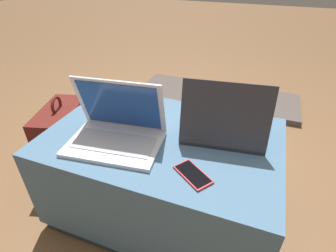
{
  "coord_description": "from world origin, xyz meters",
  "views": [
    {
      "loc": [
        0.35,
        -0.84,
        1.1
      ],
      "look_at": [
        0.04,
        -0.04,
        0.53
      ],
      "focal_mm": 28.0,
      "sensor_mm": 36.0,
      "label": 1
    }
  ],
  "objects_px": {
    "laptop_far": "(223,126)",
    "backpack": "(64,141)",
    "laptop_near": "(117,130)",
    "cell_phone": "(193,174)"
  },
  "relations": [
    {
      "from": "cell_phone",
      "to": "backpack",
      "type": "bearing_deg",
      "value": 107.93
    },
    {
      "from": "laptop_near",
      "to": "cell_phone",
      "type": "xyz_separation_m",
      "value": [
        0.35,
        -0.09,
        -0.05
      ]
    },
    {
      "from": "backpack",
      "to": "laptop_near",
      "type": "bearing_deg",
      "value": 54.13
    },
    {
      "from": "cell_phone",
      "to": "backpack",
      "type": "distance_m",
      "value": 0.92
    },
    {
      "from": "laptop_near",
      "to": "cell_phone",
      "type": "bearing_deg",
      "value": -21.28
    },
    {
      "from": "cell_phone",
      "to": "backpack",
      "type": "relative_size",
      "value": 0.32
    },
    {
      "from": "laptop_far",
      "to": "backpack",
      "type": "distance_m",
      "value": 0.94
    },
    {
      "from": "laptop_near",
      "to": "laptop_far",
      "type": "xyz_separation_m",
      "value": [
        0.4,
        0.18,
        0.0
      ]
    },
    {
      "from": "laptop_far",
      "to": "cell_phone",
      "type": "height_order",
      "value": "laptop_far"
    },
    {
      "from": "laptop_near",
      "to": "backpack",
      "type": "distance_m",
      "value": 0.61
    }
  ]
}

